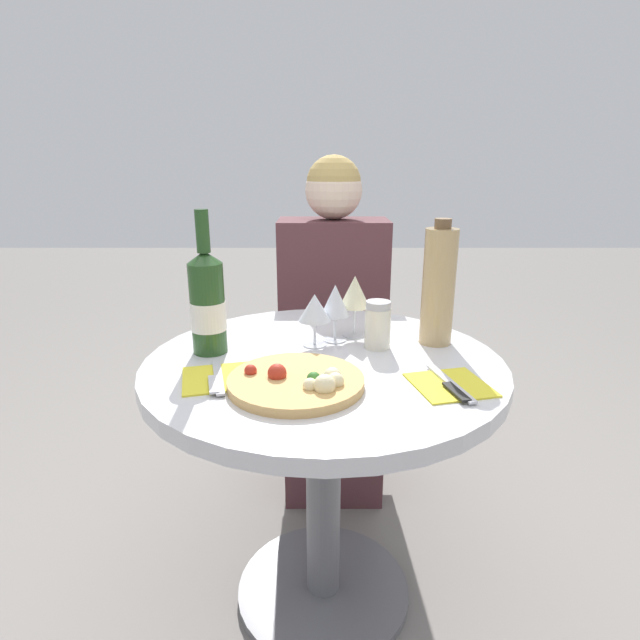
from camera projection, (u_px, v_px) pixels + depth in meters
name	position (u px, v px, depth m)	size (l,w,h in m)	color
ground_plane	(322.00, 592.00, 1.39)	(12.00, 12.00, 0.00)	gray
dining_table	(322.00, 420.00, 1.23)	(0.85, 0.85, 0.70)	slate
chair_behind_diner	(331.00, 353.00, 1.99)	(0.38, 0.38, 0.87)	silver
seated_diner	(332.00, 340.00, 1.82)	(0.39, 0.45, 1.17)	#512D33
pizza_large	(297.00, 381.00, 1.03)	(0.28, 0.28, 0.05)	tan
wine_bottle	(206.00, 303.00, 1.19)	(0.08, 0.08, 0.34)	#23471E
tall_carafe	(437.00, 286.00, 1.25)	(0.08, 0.08, 0.32)	tan
sugar_shaker	(376.00, 325.00, 1.24)	(0.06, 0.06, 0.12)	silver
wine_glass_back_right	(353.00, 292.00, 1.30)	(0.08, 0.08, 0.16)	silver
wine_glass_front_left	(313.00, 308.00, 1.24)	(0.08, 0.08, 0.13)	silver
wine_glass_center	(334.00, 301.00, 1.27)	(0.07, 0.07, 0.15)	silver
place_setting_left	(216.00, 378.00, 1.07)	(0.18, 0.19, 0.01)	yellow
place_setting_right	(449.00, 385.00, 1.03)	(0.18, 0.19, 0.01)	yellow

